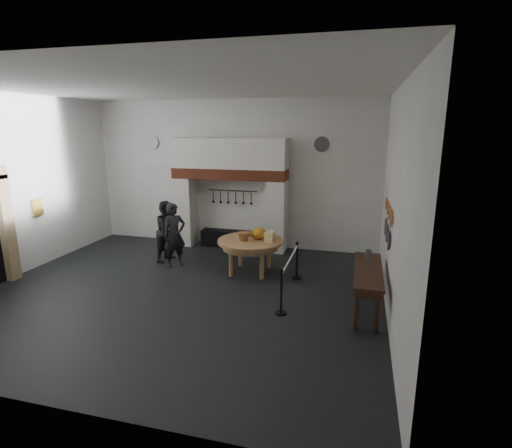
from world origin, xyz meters
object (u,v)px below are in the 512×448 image
(iron_range, at_px, (231,239))
(side_table, at_px, (368,270))
(visitor_far, at_px, (168,231))
(barrier_post_far, at_px, (297,261))
(work_table, at_px, (250,241))
(visitor_near, at_px, (174,235))
(barrier_post_near, at_px, (281,293))

(iron_range, distance_m, side_table, 5.48)
(iron_range, distance_m, visitor_far, 2.24)
(barrier_post_far, bearing_deg, side_table, -39.73)
(barrier_post_far, bearing_deg, work_table, 173.21)
(iron_range, xyz_separation_m, visitor_far, (-1.30, -1.72, 0.60))
(iron_range, relative_size, side_table, 0.86)
(work_table, bearing_deg, visitor_near, -178.29)
(work_table, xyz_separation_m, barrier_post_far, (1.23, -0.15, -0.39))
(work_table, distance_m, visitor_far, 2.52)
(work_table, height_order, visitor_far, visitor_far)
(visitor_far, height_order, barrier_post_near, visitor_far)
(work_table, height_order, barrier_post_far, barrier_post_far)
(visitor_near, height_order, barrier_post_near, visitor_near)
(visitor_near, bearing_deg, barrier_post_far, -52.71)
(visitor_near, height_order, visitor_far, visitor_near)
(work_table, relative_size, barrier_post_near, 1.87)
(visitor_near, height_order, barrier_post_far, visitor_near)
(visitor_far, relative_size, barrier_post_far, 1.90)
(side_table, height_order, barrier_post_near, same)
(work_table, height_order, side_table, side_table)
(work_table, height_order, barrier_post_near, barrier_post_near)
(iron_range, height_order, visitor_far, visitor_far)
(work_table, bearing_deg, visitor_far, 172.30)
(visitor_near, relative_size, barrier_post_near, 1.93)
(visitor_far, bearing_deg, work_table, -89.72)
(visitor_near, bearing_deg, visitor_far, 83.74)
(iron_range, relative_size, barrier_post_far, 2.11)
(barrier_post_near, bearing_deg, side_table, 20.24)
(visitor_near, distance_m, barrier_post_far, 3.36)
(side_table, bearing_deg, barrier_post_far, 140.27)
(visitor_near, xyz_separation_m, barrier_post_near, (3.33, -2.08, -0.42))
(work_table, bearing_deg, side_table, -27.84)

